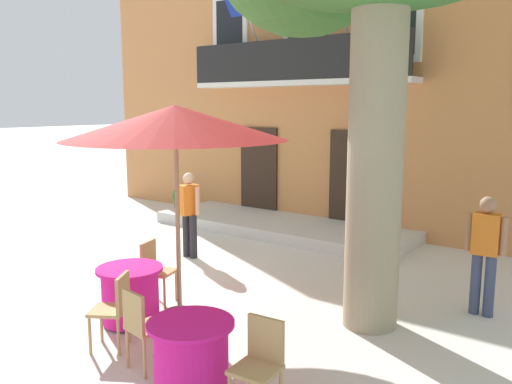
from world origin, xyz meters
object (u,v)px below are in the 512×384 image
Objects in this scene: cafe_table_middle at (130,294)px; pedestrian_near_entrance at (485,249)px; ground_planter_left at (179,199)px; cafe_chair_near_tree_1 at (260,360)px; cafe_chair_middle_1 at (155,268)px; cafe_umbrella at (175,124)px; cafe_table_near_tree at (191,357)px; cafe_chair_near_tree_0 at (143,324)px; pedestrian_mid_plaza at (189,210)px; cafe_chair_middle_0 at (115,306)px.

pedestrian_near_entrance is at bearing 40.42° from cafe_table_middle.
cafe_chair_near_tree_1 is at bearing -40.27° from ground_planter_left.
cafe_umbrella is at bearing -14.64° from cafe_chair_middle_1.
cafe_table_middle is 7.29m from ground_planter_left.
cafe_table_middle is at bearing 157.06° from cafe_table_near_tree.
cafe_chair_near_tree_0 is at bearing -123.13° from pedestrian_near_entrance.
pedestrian_mid_plaza is at bearing 131.38° from cafe_umbrella.
cafe_umbrella is (-0.07, 1.12, 2.08)m from cafe_chair_middle_0.
cafe_table_near_tree is at bearing -2.80° from cafe_chair_near_tree_0.
cafe_chair_middle_1 is 0.55× the size of pedestrian_near_entrance.
cafe_chair_middle_0 is at bearing -130.65° from pedestrian_near_entrance.
cafe_chair_near_tree_0 is 4.37m from pedestrian_mid_plaza.
cafe_chair_near_tree_1 reaches higher than cafe_table_near_tree.
cafe_chair_near_tree_0 is 2.55m from cafe_umbrella.
pedestrian_mid_plaza reaches higher than cafe_chair_middle_0.
cafe_umbrella is (-0.73, 1.27, 2.08)m from cafe_chair_near_tree_0.
cafe_table_near_tree is 1.24× the size of ground_planter_left.
pedestrian_near_entrance is (1.01, 3.73, 0.40)m from cafe_chair_near_tree_1.
cafe_chair_near_tree_1 is 0.31× the size of cafe_umbrella.
pedestrian_near_entrance reaches higher than ground_planter_left.
cafe_chair_near_tree_0 reaches higher than cafe_table_middle.
cafe_umbrella is at bearing -44.65° from ground_planter_left.
cafe_table_middle is 4.78m from pedestrian_near_entrance.
cafe_chair_middle_0 is 1.50m from cafe_chair_middle_1.
cafe_chair_middle_1 is at bearing -47.68° from ground_planter_left.
pedestrian_near_entrance is (3.90, 2.38, 0.40)m from cafe_chair_middle_1.
pedestrian_mid_plaza is (3.18, -2.86, 0.52)m from ground_planter_left.
cafe_chair_near_tree_1 is at bearing -27.73° from cafe_umbrella.
cafe_chair_near_tree_0 is 1.00× the size of cafe_chair_middle_1.
cafe_chair_middle_0 is 1.30× the size of ground_planter_left.
cafe_chair_middle_0 is at bearing -60.10° from cafe_chair_middle_1.
cafe_chair_near_tree_0 is 1.05× the size of cafe_table_middle.
cafe_umbrella is at bearing -48.62° from pedestrian_mid_plaza.
cafe_table_middle is 2.31m from cafe_umbrella.
cafe_chair_near_tree_0 is 1.50m from cafe_chair_near_tree_1.
cafe_chair_near_tree_0 and cafe_chair_near_tree_1 have the same top height.
cafe_chair_near_tree_0 is at bearing -176.10° from cafe_chair_near_tree_1.
cafe_chair_middle_0 is at bearing -49.97° from ground_planter_left.
cafe_umbrella is at bearing 93.79° from cafe_chair_middle_0.
cafe_table_near_tree is 2.62m from cafe_chair_middle_1.
cafe_chair_near_tree_0 is 0.55× the size of pedestrian_near_entrance.
cafe_umbrella reaches higher than cafe_table_middle.
cafe_chair_middle_1 reaches higher than cafe_table_near_tree.
cafe_table_near_tree is 0.95× the size of cafe_chair_middle_0.
cafe_chair_middle_0 reaches higher than ground_planter_left.
cafe_chair_middle_0 is at bearing -58.87° from pedestrian_mid_plaza.
cafe_chair_middle_0 is at bearing 178.68° from cafe_chair_near_tree_1.
cafe_chair_near_tree_1 is 3.20m from cafe_chair_middle_1.
cafe_table_middle is 3.15m from pedestrian_mid_plaza.
ground_planter_left is (-4.42, 4.86, -0.14)m from cafe_chair_middle_1.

